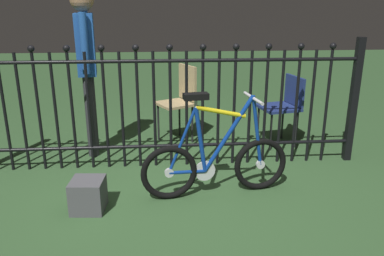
{
  "coord_description": "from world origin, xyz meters",
  "views": [
    {
      "loc": [
        -0.06,
        -3.0,
        1.6
      ],
      "look_at": [
        0.19,
        0.21,
        0.55
      ],
      "focal_mm": 36.65,
      "sensor_mm": 36.0,
      "label": 1
    }
  ],
  "objects_px": {
    "chair_tan": "(181,96)",
    "display_crate": "(88,195)",
    "bicycle": "(216,162)",
    "chair_navy": "(284,103)",
    "person_visitor": "(87,58)"
  },
  "relations": [
    {
      "from": "display_crate",
      "to": "person_visitor",
      "type": "bearing_deg",
      "value": 97.11
    },
    {
      "from": "chair_tan",
      "to": "display_crate",
      "type": "height_order",
      "value": "chair_tan"
    },
    {
      "from": "display_crate",
      "to": "chair_navy",
      "type": "bearing_deg",
      "value": 34.68
    },
    {
      "from": "chair_tan",
      "to": "person_visitor",
      "type": "distance_m",
      "value": 1.15
    },
    {
      "from": "bicycle",
      "to": "chair_tan",
      "type": "relative_size",
      "value": 1.43
    },
    {
      "from": "bicycle",
      "to": "chair_navy",
      "type": "xyz_separation_m",
      "value": [
        0.95,
        1.19,
        0.19
      ]
    },
    {
      "from": "bicycle",
      "to": "display_crate",
      "type": "bearing_deg",
      "value": -169.7
    },
    {
      "from": "chair_tan",
      "to": "chair_navy",
      "type": "distance_m",
      "value": 1.19
    },
    {
      "from": "chair_tan",
      "to": "display_crate",
      "type": "xyz_separation_m",
      "value": [
        -0.82,
        -1.6,
        -0.41
      ]
    },
    {
      "from": "chair_tan",
      "to": "person_visitor",
      "type": "xyz_separation_m",
      "value": [
        -0.98,
        -0.34,
        0.51
      ]
    },
    {
      "from": "bicycle",
      "to": "display_crate",
      "type": "relative_size",
      "value": 4.93
    },
    {
      "from": "person_visitor",
      "to": "bicycle",
      "type": "bearing_deg",
      "value": -41.53
    },
    {
      "from": "bicycle",
      "to": "person_visitor",
      "type": "bearing_deg",
      "value": 138.47
    },
    {
      "from": "bicycle",
      "to": "chair_tan",
      "type": "height_order",
      "value": "bicycle"
    },
    {
      "from": "bicycle",
      "to": "chair_navy",
      "type": "distance_m",
      "value": 1.53
    }
  ]
}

